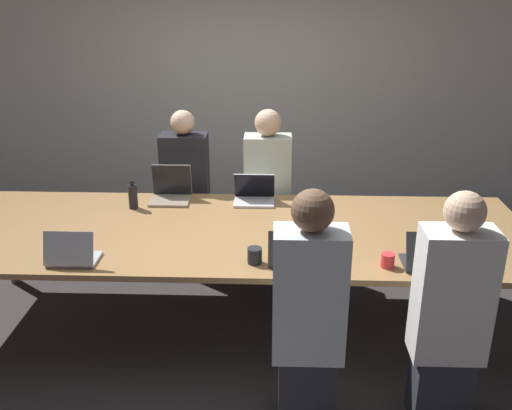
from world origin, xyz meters
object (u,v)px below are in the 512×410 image
at_px(laptop_near_right, 432,258).
at_px(cup_near_right, 388,260).
at_px(laptop_far_center, 254,194).
at_px(cup_near_midright, 255,256).
at_px(bottle_far_midleft, 133,196).
at_px(person_far_center, 267,193).
at_px(person_near_right, 450,316).
at_px(stapler, 308,231).
at_px(laptop_near_midright, 294,254).
at_px(person_far_midleft, 186,193).
at_px(laptop_far_midleft, 171,190).
at_px(laptop_near_left, 72,254).
at_px(person_near_midright, 309,315).

relative_size(laptop_near_right, cup_near_right, 3.84).
distance_m(laptop_far_center, cup_near_midright, 1.07).
distance_m(bottle_far_midleft, laptop_near_right, 2.27).
relative_size(laptop_near_right, person_far_center, 0.24).
distance_m(bottle_far_midleft, laptop_far_center, 0.95).
relative_size(person_near_right, stapler, 9.56).
bearing_deg(stapler, laptop_near_midright, -135.97).
xyz_separation_m(person_far_midleft, stapler, (1.02, -1.01, 0.10)).
xyz_separation_m(laptop_far_midleft, laptop_near_right, (1.82, -1.13, -0.01)).
height_order(laptop_near_right, cup_near_right, laptop_near_right).
height_order(laptop_far_center, laptop_near_left, laptop_far_center).
distance_m(cup_near_right, laptop_near_midright, 0.58).
bearing_deg(stapler, laptop_near_right, -65.47).
height_order(laptop_far_midleft, person_far_midleft, person_far_midleft).
distance_m(cup_near_right, cup_near_midright, 0.83).
bearing_deg(laptop_near_midright, stapler, -103.53).
bearing_deg(laptop_far_midleft, laptop_near_left, -110.31).
height_order(person_far_midleft, cup_near_right, person_far_midleft).
height_order(laptop_far_midleft, laptop_near_left, laptop_far_midleft).
relative_size(person_far_center, stapler, 9.61).
height_order(laptop_near_right, cup_near_midright, laptop_near_right).
bearing_deg(laptop_near_left, laptop_near_midright, -178.41).
bearing_deg(person_far_center, laptop_far_center, -105.18).
bearing_deg(person_far_midleft, laptop_far_center, -32.46).
bearing_deg(laptop_far_center, stapler, -56.77).
bearing_deg(stapler, laptop_far_midleft, 116.65).
bearing_deg(laptop_near_right, person_near_midright, 31.15).
bearing_deg(laptop_far_center, person_far_center, 74.82).
xyz_separation_m(laptop_far_midleft, cup_near_midright, (0.72, -1.10, -0.03)).
height_order(bottle_far_midleft, laptop_far_center, laptop_far_center).
height_order(bottle_far_midleft, laptop_near_midright, laptop_near_midright).
bearing_deg(cup_near_midright, person_far_midleft, 114.36).
xyz_separation_m(laptop_far_midleft, laptop_far_center, (0.68, -0.03, -0.01)).
distance_m(laptop_far_center, person_near_midright, 1.61).
relative_size(bottle_far_midleft, laptop_near_right, 0.67).
height_order(laptop_far_midleft, laptop_far_center, laptop_far_midleft).
relative_size(cup_near_right, laptop_near_left, 0.29).
distance_m(laptop_near_right, laptop_far_center, 1.58).
xyz_separation_m(cup_near_right, person_far_center, (-0.77, 1.46, -0.11)).
height_order(person_far_midleft, bottle_far_midleft, person_far_midleft).
distance_m(laptop_far_midleft, person_far_midleft, 0.40).
bearing_deg(cup_near_right, person_far_center, 117.80).
xyz_separation_m(bottle_far_midleft, stapler, (1.34, -0.44, -0.07)).
relative_size(laptop_far_midleft, person_far_midleft, 0.22).
xyz_separation_m(laptop_near_midright, person_near_midright, (0.07, -0.49, -0.13)).
relative_size(laptop_near_right, person_near_midright, 0.24).
height_order(cup_near_right, laptop_far_center, laptop_far_center).
bearing_deg(person_far_midleft, laptop_near_left, -107.84).
xyz_separation_m(person_near_right, cup_near_midright, (-1.10, 0.47, 0.12)).
xyz_separation_m(person_near_right, person_near_midright, (-0.78, -0.03, 0.01)).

